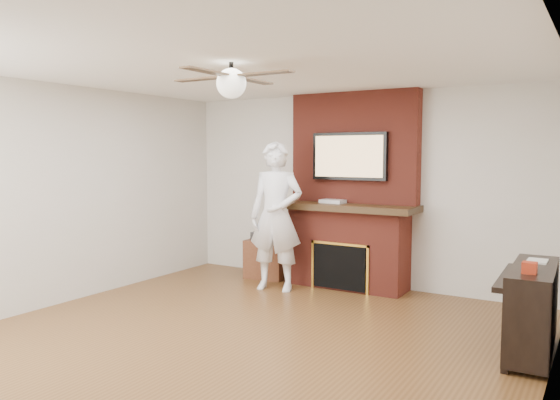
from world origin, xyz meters
The scene contains 12 objects.
room_shell centered at (0.00, 0.00, 1.25)m, with size 5.36×5.86×2.86m.
fireplace centered at (0.00, 2.55, 1.00)m, with size 1.78×0.64×2.50m.
tv centered at (0.00, 2.50, 1.68)m, with size 1.00×0.08×0.60m.
ceiling_fan centered at (0.00, 0.00, 2.33)m, with size 1.21×1.21×0.31m.
person centered at (-0.72, 1.90, 0.93)m, with size 0.68×0.46×1.86m, color white.
side_table centered at (-1.19, 2.48, 0.29)m, with size 0.61×0.61×0.63m.
piano centered at (2.31, 1.13, 0.41)m, with size 0.47×1.18×0.86m.
cable_box centered at (-0.20, 2.45, 1.10)m, with size 0.31×0.18×0.04m, color silver.
candle_orange centered at (-0.08, 2.33, 0.06)m, with size 0.06×0.06×0.12m, color #BF4316.
candle_green centered at (0.02, 2.39, 0.04)m, with size 0.08×0.08×0.09m, color #61923A.
candle_cream centered at (0.13, 2.36, 0.05)m, with size 0.09×0.09×0.10m, color beige.
candle_blue centered at (0.27, 2.34, 0.05)m, with size 0.06×0.06×0.09m, color #2F4B8E.
Camera 1 is at (2.84, -3.86, 1.72)m, focal length 35.00 mm.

